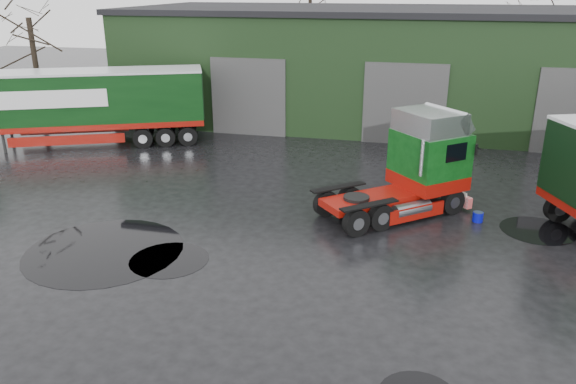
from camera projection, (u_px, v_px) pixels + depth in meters
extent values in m
plane|color=black|center=(306.00, 268.00, 15.95)|extent=(100.00, 100.00, 0.00)
cube|color=black|center=(410.00, 67.00, 32.68)|extent=(32.00, 12.00, 6.00)
cube|color=black|center=(414.00, 10.00, 31.58)|extent=(32.40, 12.40, 0.30)
cylinder|color=#070A9C|center=(478.00, 217.00, 19.00)|extent=(0.45, 0.45, 0.33)
cylinder|color=black|center=(169.00, 260.00, 16.40)|extent=(2.32, 2.32, 0.01)
cylinder|color=black|center=(537.00, 230.00, 18.34)|extent=(2.35, 2.35, 0.01)
cylinder|color=black|center=(105.00, 250.00, 16.97)|extent=(4.73, 4.73, 0.01)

